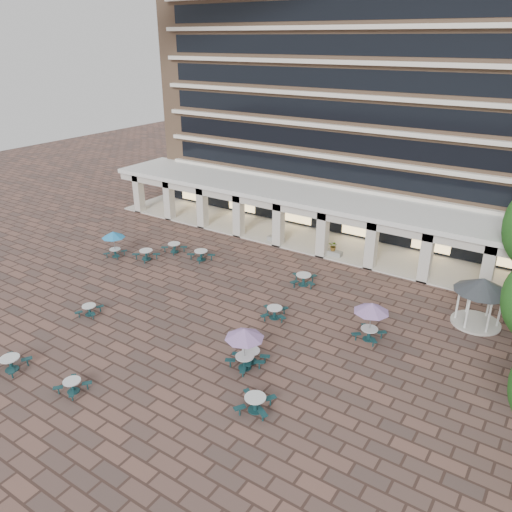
% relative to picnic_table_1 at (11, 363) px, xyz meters
% --- Properties ---
extents(ground, '(120.00, 120.00, 0.00)m').
position_rel_picnic_table_1_xyz_m(ground, '(5.03, 11.00, -0.47)').
color(ground, brown).
rests_on(ground, ground).
extents(apartment_building, '(40.00, 15.50, 25.20)m').
position_rel_picnic_table_1_xyz_m(apartment_building, '(5.03, 36.47, 12.13)').
color(apartment_building, '#997356').
rests_on(apartment_building, ground).
extents(retail_arcade, '(42.00, 6.60, 4.40)m').
position_rel_picnic_table_1_xyz_m(retail_arcade, '(5.03, 25.80, 2.53)').
color(retail_arcade, white).
rests_on(retail_arcade, ground).
extents(picnic_table_1, '(2.05, 2.05, 0.79)m').
position_rel_picnic_table_1_xyz_m(picnic_table_1, '(0.00, 0.00, 0.00)').
color(picnic_table_1, '#14393D').
rests_on(picnic_table_1, ground).
extents(picnic_table_2, '(1.60, 1.60, 0.68)m').
position_rel_picnic_table_1_xyz_m(picnic_table_2, '(4.35, 0.67, -0.06)').
color(picnic_table_2, '#14393D').
rests_on(picnic_table_2, ground).
extents(picnic_table_3, '(2.06, 2.06, 0.77)m').
position_rel_picnic_table_1_xyz_m(picnic_table_3, '(10.54, 7.88, -0.01)').
color(picnic_table_3, '#14393D').
rests_on(picnic_table_3, ground).
extents(picnic_table_4, '(1.91, 1.91, 2.21)m').
position_rel_picnic_table_1_xyz_m(picnic_table_4, '(-7.11, 13.84, 1.40)').
color(picnic_table_4, '#14393D').
rests_on(picnic_table_4, ground).
extents(picnic_table_5, '(1.83, 1.83, 0.67)m').
position_rel_picnic_table_1_xyz_m(picnic_table_5, '(-1.23, 6.33, -0.07)').
color(picnic_table_5, '#14393D').
rests_on(picnic_table_5, ground).
extents(picnic_table_6, '(2.17, 2.17, 2.51)m').
position_rel_picnic_table_1_xyz_m(picnic_table_6, '(10.57, 7.21, 1.66)').
color(picnic_table_6, '#14393D').
rests_on(picnic_table_6, ground).
extents(picnic_table_7, '(2.08, 2.08, 0.80)m').
position_rel_picnic_table_1_xyz_m(picnic_table_7, '(12.95, 4.68, 0.01)').
color(picnic_table_7, '#14393D').
rests_on(picnic_table_7, ground).
extents(picnic_table_8, '(1.92, 1.92, 0.78)m').
position_rel_picnic_table_1_xyz_m(picnic_table_8, '(-3.68, 17.28, -0.00)').
color(picnic_table_8, '#14393D').
rests_on(picnic_table_8, ground).
extents(picnic_table_9, '(2.15, 2.15, 0.82)m').
position_rel_picnic_table_1_xyz_m(picnic_table_9, '(-0.73, 17.25, 0.02)').
color(picnic_table_9, '#14393D').
rests_on(picnic_table_9, ground).
extents(picnic_table_10, '(2.07, 2.07, 0.76)m').
position_rel_picnic_table_1_xyz_m(picnic_table_10, '(9.13, 12.70, -0.02)').
color(picnic_table_10, '#14393D').
rests_on(picnic_table_10, ground).
extents(picnic_table_11, '(2.15, 2.15, 2.48)m').
position_rel_picnic_table_1_xyz_m(picnic_table_11, '(15.20, 13.67, 1.63)').
color(picnic_table_11, '#14393D').
rests_on(picnic_table_11, ground).
extents(picnic_table_12, '(2.04, 2.04, 0.81)m').
position_rel_picnic_table_1_xyz_m(picnic_table_12, '(-4.55, 14.85, 0.01)').
color(picnic_table_12, '#14393D').
rests_on(picnic_table_12, ground).
extents(picnic_table_13, '(2.28, 2.28, 0.84)m').
position_rel_picnic_table_1_xyz_m(picnic_table_13, '(8.43, 17.91, 0.03)').
color(picnic_table_13, '#14393D').
rests_on(picnic_table_13, ground).
extents(gazebo, '(3.41, 3.41, 3.17)m').
position_rel_picnic_table_1_xyz_m(gazebo, '(20.20, 19.17, 1.92)').
color(gazebo, beige).
rests_on(gazebo, ground).
extents(planter_left, '(1.50, 0.68, 1.29)m').
position_rel_picnic_table_1_xyz_m(planter_left, '(2.39, 23.90, 0.06)').
color(planter_left, gray).
rests_on(planter_left, ground).
extents(planter_right, '(1.50, 0.68, 1.34)m').
position_rel_picnic_table_1_xyz_m(planter_right, '(7.97, 23.90, 0.10)').
color(planter_right, gray).
rests_on(planter_right, ground).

